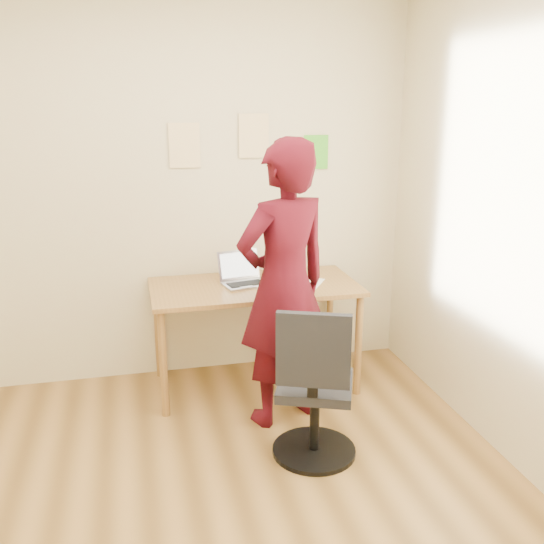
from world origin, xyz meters
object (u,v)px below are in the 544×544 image
object	(u,v)px
office_chair	(314,395)
person	(284,285)
desk	(255,297)
phone	(284,290)
laptop	(243,276)

from	to	relation	value
office_chair	person	distance (m)	0.69
desk	person	distance (m)	0.54
phone	person	xyz separation A→B (m)	(-0.09, -0.32, 0.13)
laptop	phone	xyz separation A→B (m)	(0.24, -0.22, -0.04)
desk	office_chair	bearing A→B (deg)	-82.66
desk	phone	xyz separation A→B (m)	(0.17, -0.17, 0.09)
person	laptop	bearing A→B (deg)	-94.53
person	office_chair	bearing A→B (deg)	75.49
person	phone	bearing A→B (deg)	-124.92
desk	phone	distance (m)	0.25
desk	person	xyz separation A→B (m)	(0.08, -0.49, 0.23)
laptop	person	size ratio (longest dim) A/B	0.19
desk	office_chair	distance (m)	1.02
office_chair	laptop	bearing A→B (deg)	122.69
phone	laptop	bearing A→B (deg)	138.69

